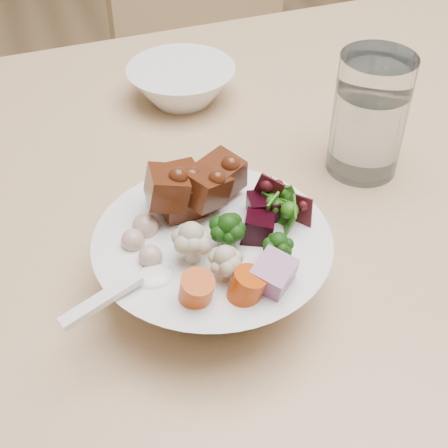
# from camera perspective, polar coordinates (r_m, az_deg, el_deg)

# --- Properties ---
(chair_far) EXTENTS (0.50, 0.50, 0.92)m
(chair_far) POSITION_cam_1_polar(r_m,az_deg,el_deg) (1.43, 0.39, 12.01)
(chair_far) COLOR tan
(chair_far) RESTS_ON ground
(food_bowl) EXTENTS (0.21, 0.21, 0.11)m
(food_bowl) POSITION_cam_1_polar(r_m,az_deg,el_deg) (0.55, -0.92, -3.11)
(food_bowl) COLOR white
(food_bowl) RESTS_ON dining_table
(soup_spoon) EXTENTS (0.10, 0.05, 0.02)m
(soup_spoon) POSITION_cam_1_polar(r_m,az_deg,el_deg) (0.50, -7.59, -5.42)
(soup_spoon) COLOR white
(soup_spoon) RESTS_ON food_bowl
(water_glass) EXTENTS (0.08, 0.08, 0.14)m
(water_glass) POSITION_cam_1_polar(r_m,az_deg,el_deg) (0.70, 13.08, 9.24)
(water_glass) COLOR white
(water_glass) RESTS_ON dining_table
(side_bowl) EXTENTS (0.14, 0.14, 0.05)m
(side_bowl) POSITION_cam_1_polar(r_m,az_deg,el_deg) (0.83, -3.90, 12.65)
(side_bowl) COLOR white
(side_bowl) RESTS_ON dining_table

